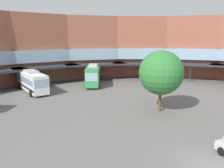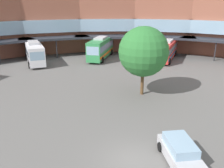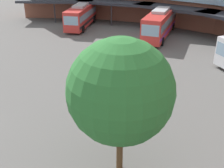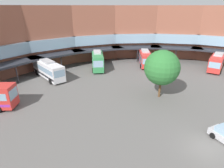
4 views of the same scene
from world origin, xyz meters
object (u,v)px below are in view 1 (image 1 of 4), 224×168
(bus_2, at_px, (32,81))
(bus_5, at_px, (93,74))
(plaza_tree, at_px, (161,73))
(bus_1, at_px, (151,74))

(bus_2, relative_size, bus_5, 1.02)
(bus_2, xyz_separation_m, bus_5, (11.81, -0.67, 0.14))
(bus_5, distance_m, plaza_tree, 19.52)
(bus_1, distance_m, plaza_tree, 18.90)
(bus_1, height_order, bus_5, bus_5)
(bus_1, bearing_deg, bus_2, -62.21)
(bus_1, relative_size, plaza_tree, 1.23)
(bus_5, relative_size, plaza_tree, 1.30)
(bus_1, relative_size, bus_2, 0.92)
(plaza_tree, bearing_deg, bus_2, 117.64)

